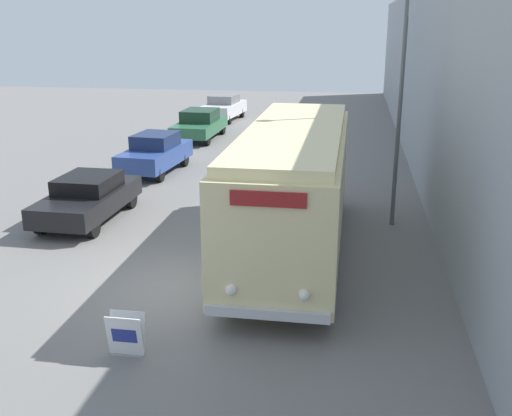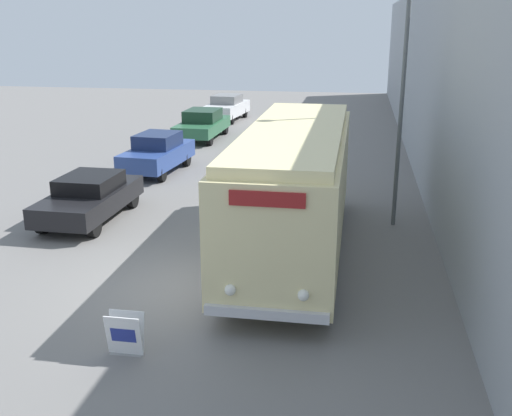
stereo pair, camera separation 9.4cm
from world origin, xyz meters
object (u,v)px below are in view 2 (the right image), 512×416
(vintage_bus, at_px, (294,184))
(parked_car_far, at_px, (202,124))
(sign_board, at_px, (125,335))
(parked_car_near, at_px, (90,197))
(parked_car_mid, at_px, (157,153))
(streetlamp, at_px, (405,62))
(parked_car_distant, at_px, (227,107))

(vintage_bus, relative_size, parked_car_far, 2.08)
(sign_board, bearing_deg, parked_car_near, 118.71)
(parked_car_mid, relative_size, parked_car_far, 0.91)
(parked_car_near, bearing_deg, streetlamp, 7.67)
(streetlamp, height_order, parked_car_distant, streetlamp)
(parked_car_near, relative_size, parked_car_distant, 1.00)
(vintage_bus, height_order, streetlamp, streetlamp)
(vintage_bus, xyz_separation_m, sign_board, (-2.46, -5.59, -1.46))
(parked_car_mid, xyz_separation_m, parked_car_distant, (-0.10, 13.41, -0.01))
(streetlamp, distance_m, parked_car_distant, 20.99)
(parked_car_distant, bearing_deg, parked_car_far, -83.58)
(sign_board, bearing_deg, vintage_bus, 66.25)
(parked_car_far, bearing_deg, vintage_bus, -65.52)
(streetlamp, bearing_deg, sign_board, -121.98)
(parked_car_far, bearing_deg, parked_car_distant, 92.22)
(streetlamp, bearing_deg, parked_car_far, 126.39)
(sign_board, height_order, parked_car_distant, parked_car_distant)
(sign_board, relative_size, parked_car_near, 0.19)
(parked_car_near, xyz_separation_m, parked_car_far, (0.07, 13.36, 0.05))
(vintage_bus, distance_m, streetlamp, 4.80)
(parked_car_far, bearing_deg, streetlamp, -52.07)
(streetlamp, relative_size, parked_car_distant, 1.74)
(parked_car_near, height_order, parked_car_distant, parked_car_distant)
(sign_board, height_order, parked_car_far, parked_car_far)
(sign_board, xyz_separation_m, parked_car_distant, (-3.97, 26.77, 0.39))
(vintage_bus, distance_m, sign_board, 6.28)
(vintage_bus, bearing_deg, parked_car_mid, 129.16)
(streetlamp, relative_size, parked_car_mid, 1.79)
(vintage_bus, height_order, parked_car_mid, vintage_bus)
(vintage_bus, relative_size, parked_car_near, 2.22)
(streetlamp, distance_m, parked_car_near, 10.04)
(parked_car_distant, bearing_deg, vintage_bus, -67.38)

